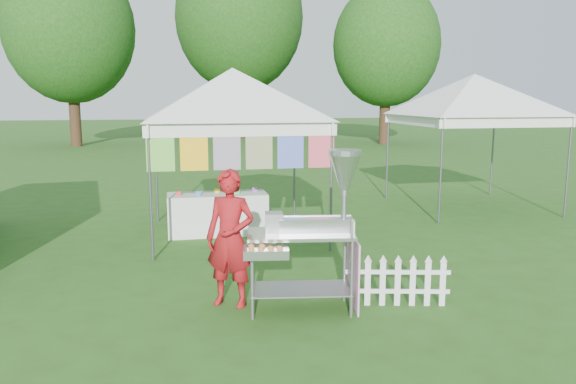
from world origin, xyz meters
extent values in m
plane|color=#2B4E16|center=(0.00, 0.00, 0.00)|extent=(120.00, 120.00, 0.00)
cylinder|color=#59595E|center=(-1.42, 2.08, 1.05)|extent=(0.04, 0.04, 2.10)
cylinder|color=#59595E|center=(1.42, 2.08, 1.05)|extent=(0.04, 0.04, 2.10)
cylinder|color=#59595E|center=(-1.42, 4.92, 1.05)|extent=(0.04, 0.04, 2.10)
cylinder|color=#59595E|center=(1.42, 4.92, 1.05)|extent=(0.04, 0.04, 2.10)
cube|color=white|center=(0.00, 2.08, 2.00)|extent=(3.00, 0.03, 0.22)
cube|color=white|center=(0.00, 4.92, 2.00)|extent=(3.00, 0.03, 0.22)
pyramid|color=white|center=(0.00, 3.50, 3.00)|extent=(4.24, 4.24, 0.90)
cylinder|color=#59595E|center=(0.00, 2.08, 2.08)|extent=(3.00, 0.03, 0.03)
cube|color=#178B49|center=(-1.25, 2.08, 1.73)|extent=(0.42, 0.01, 0.70)
cube|color=orange|center=(-0.75, 2.08, 1.73)|extent=(0.42, 0.01, 0.70)
cube|color=#2FB2AA|center=(-0.25, 2.08, 1.73)|extent=(0.42, 0.01, 0.70)
cube|color=#FFA10D|center=(0.25, 2.08, 1.73)|extent=(0.42, 0.01, 0.70)
cube|color=purple|center=(0.75, 2.08, 1.73)|extent=(0.42, 0.01, 0.70)
cube|color=#D41A90|center=(1.25, 2.08, 1.73)|extent=(0.42, 0.01, 0.70)
cylinder|color=#59595E|center=(4.08, 3.58, 1.05)|extent=(0.04, 0.04, 2.10)
cylinder|color=#59595E|center=(6.92, 3.58, 1.05)|extent=(0.04, 0.04, 2.10)
cylinder|color=#59595E|center=(4.08, 6.42, 1.05)|extent=(0.04, 0.04, 2.10)
cylinder|color=#59595E|center=(6.92, 6.42, 1.05)|extent=(0.04, 0.04, 2.10)
cube|color=white|center=(5.50, 3.58, 2.00)|extent=(3.00, 0.03, 0.22)
cube|color=white|center=(5.50, 6.42, 2.00)|extent=(3.00, 0.03, 0.22)
pyramid|color=white|center=(5.50, 5.00, 3.00)|extent=(4.24, 4.24, 0.90)
cylinder|color=#59595E|center=(5.50, 3.58, 2.08)|extent=(3.00, 0.03, 0.03)
cylinder|color=#322312|center=(-6.00, 24.00, 1.98)|extent=(0.56, 0.56, 3.96)
ellipsoid|color=#27661C|center=(-6.00, 24.00, 5.85)|extent=(6.40, 6.40, 7.36)
cylinder|color=#322312|center=(3.00, 28.00, 2.42)|extent=(0.56, 0.56, 4.84)
ellipsoid|color=#27661C|center=(3.00, 28.00, 7.15)|extent=(7.60, 7.60, 8.74)
cylinder|color=#322312|center=(10.00, 22.00, 1.76)|extent=(0.56, 0.56, 3.52)
ellipsoid|color=#27661C|center=(10.00, 22.00, 5.20)|extent=(5.60, 5.60, 6.44)
cylinder|color=gray|center=(-0.23, -0.54, 0.46)|extent=(0.05, 0.05, 0.92)
cylinder|color=gray|center=(0.89, -0.70, 0.46)|extent=(0.05, 0.05, 0.92)
cylinder|color=gray|center=(-0.16, -0.03, 0.46)|extent=(0.05, 0.05, 0.92)
cylinder|color=gray|center=(0.96, -0.19, 0.46)|extent=(0.05, 0.05, 0.92)
cube|color=gray|center=(0.37, -0.36, 0.26)|extent=(1.24, 0.74, 0.02)
cube|color=#B7B7BC|center=(0.37, -0.36, 0.92)|extent=(1.30, 0.78, 0.04)
cube|color=#B7B7BC|center=(0.55, -0.34, 1.02)|extent=(0.90, 0.38, 0.15)
cube|color=gray|center=(0.07, -0.27, 1.05)|extent=(0.23, 0.25, 0.23)
cylinder|color=gray|center=(0.88, -0.39, 1.38)|extent=(0.06, 0.06, 0.92)
cone|color=#B7B7BC|center=(0.88, -0.39, 1.64)|extent=(0.42, 0.42, 0.41)
cylinder|color=#B7B7BC|center=(0.88, -0.39, 1.86)|extent=(0.44, 0.44, 0.06)
cube|color=#B7B7BC|center=(-0.10, -0.69, 0.82)|extent=(0.53, 0.37, 0.10)
cube|color=#D791B7|center=(0.98, -0.45, 0.46)|extent=(0.13, 0.76, 0.83)
cube|color=white|center=(0.88, -0.73, 1.04)|extent=(0.04, 0.14, 0.18)
imported|color=maroon|center=(-0.42, -0.04, 0.83)|extent=(0.72, 0.63, 1.66)
cube|color=white|center=(1.01, -0.35, 0.28)|extent=(0.07, 0.03, 0.56)
cube|color=white|center=(1.19, -0.39, 0.28)|extent=(0.07, 0.03, 0.56)
cube|color=white|center=(1.36, -0.43, 0.28)|extent=(0.07, 0.03, 0.56)
cube|color=white|center=(1.54, -0.47, 0.28)|extent=(0.07, 0.03, 0.56)
cube|color=white|center=(1.72, -0.51, 0.28)|extent=(0.07, 0.03, 0.56)
cube|color=white|center=(1.89, -0.54, 0.28)|extent=(0.07, 0.03, 0.56)
cube|color=white|center=(2.07, -0.58, 0.28)|extent=(0.07, 0.03, 0.56)
cube|color=white|center=(1.54, -0.47, 0.18)|extent=(1.24, 0.30, 0.05)
cube|color=white|center=(1.54, -0.47, 0.42)|extent=(1.24, 0.30, 0.05)
cube|color=white|center=(-0.30, 3.62, 0.38)|extent=(1.80, 0.70, 0.75)
camera|label=1|loc=(-1.03, -6.54, 2.49)|focal=35.00mm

